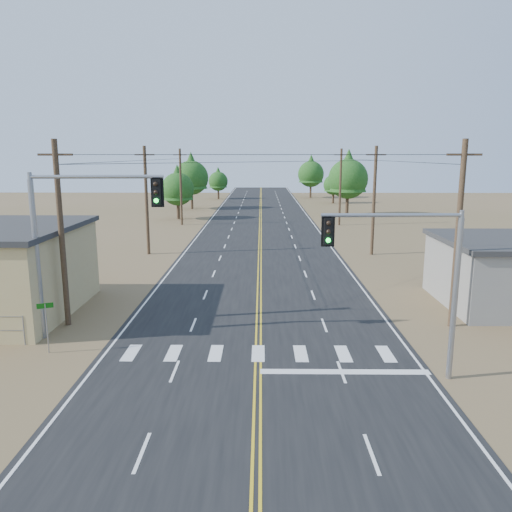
{
  "coord_description": "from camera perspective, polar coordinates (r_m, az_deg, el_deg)",
  "views": [
    {
      "loc": [
        0.14,
        -14.07,
        9.19
      ],
      "look_at": [
        -0.17,
        13.91,
        3.5
      ],
      "focal_mm": 35.0,
      "sensor_mm": 36.0,
      "label": 1
    }
  ],
  "objects": [
    {
      "name": "tree_left_mid",
      "position": [
        86.98,
        -7.41,
        9.26
      ],
      "size": [
        5.83,
        5.83,
        9.72
      ],
      "color": "#3F2D1E",
      "rests_on": "ground"
    },
    {
      "name": "ground",
      "position": [
        16.81,
        0.06,
        -21.65
      ],
      "size": [
        220.0,
        220.0,
        0.0
      ],
      "primitive_type": "plane",
      "color": "brown",
      "rests_on": "ground"
    },
    {
      "name": "utility_pole_left_mid",
      "position": [
        47.46,
        -12.41,
        6.3
      ],
      "size": [
        1.8,
        0.3,
        10.0
      ],
      "color": "#4C3826",
      "rests_on": "ground"
    },
    {
      "name": "tree_right_mid",
      "position": [
        97.88,
        8.86,
        8.27
      ],
      "size": [
        3.86,
        3.86,
        6.44
      ],
      "color": "#3F2D1E",
      "rests_on": "ground"
    },
    {
      "name": "tree_left_near",
      "position": [
        73.32,
        -8.95,
        7.93
      ],
      "size": [
        4.73,
        4.73,
        7.88
      ],
      "color": "#3F2D1E",
      "rests_on": "ground"
    },
    {
      "name": "utility_pole_left_near",
      "position": [
        28.45,
        -21.36,
        2.47
      ],
      "size": [
        1.8,
        0.3,
        10.0
      ],
      "color": "#4C3826",
      "rests_on": "ground"
    },
    {
      "name": "tree_right_near",
      "position": [
        78.49,
        10.49,
        9.11
      ],
      "size": [
        6.07,
        6.07,
        10.12
      ],
      "color": "#3F2D1E",
      "rests_on": "ground"
    },
    {
      "name": "utility_pole_right_near",
      "position": [
        28.35,
        22.08,
        2.39
      ],
      "size": [
        1.8,
        0.3,
        10.0
      ],
      "color": "#4C3826",
      "rests_on": "ground"
    },
    {
      "name": "utility_pole_left_far",
      "position": [
        67.05,
        -8.59,
        7.88
      ],
      "size": [
        1.8,
        0.3,
        10.0
      ],
      "color": "#4C3826",
      "rests_on": "ground"
    },
    {
      "name": "utility_pole_right_far",
      "position": [
        67.0,
        9.61,
        7.85
      ],
      "size": [
        1.8,
        0.3,
        10.0
      ],
      "color": "#4C3826",
      "rests_on": "ground"
    },
    {
      "name": "tree_left_far",
      "position": [
        106.52,
        -4.35,
        8.73
      ],
      "size": [
        4.05,
        4.05,
        6.76
      ],
      "color": "#3F2D1E",
      "rests_on": "ground"
    },
    {
      "name": "signal_mast_right",
      "position": [
        20.97,
        17.99,
        -1.27
      ],
      "size": [
        5.64,
        0.47,
        7.06
      ],
      "rotation": [
        0.0,
        0.0,
        0.02
      ],
      "color": "gray",
      "rests_on": "ground"
    },
    {
      "name": "street_sign",
      "position": [
        25.39,
        -22.85,
        -6.74
      ],
      "size": [
        0.68,
        0.31,
        2.45
      ],
      "rotation": [
        0.0,
        0.0,
        0.4
      ],
      "color": "gray",
      "rests_on": "ground"
    },
    {
      "name": "signal_mast_left",
      "position": [
        26.15,
        -20.25,
        2.97
      ],
      "size": [
        6.51,
        0.7,
        8.38
      ],
      "rotation": [
        0.0,
        0.0,
        0.06
      ],
      "color": "gray",
      "rests_on": "ground"
    },
    {
      "name": "utility_pole_right_mid",
      "position": [
        47.4,
        13.33,
        6.25
      ],
      "size": [
        1.8,
        0.3,
        10.0
      ],
      "color": "#4C3826",
      "rests_on": "ground"
    },
    {
      "name": "road",
      "position": [
        45.02,
        0.44,
        -0.28
      ],
      "size": [
        15.0,
        200.0,
        0.02
      ],
      "primitive_type": "cube",
      "color": "black",
      "rests_on": "ground"
    },
    {
      "name": "tree_right_far",
      "position": [
        109.7,
        6.3,
        9.59
      ],
      "size": [
        5.59,
        5.59,
        9.31
      ],
      "color": "#3F2D1E",
      "rests_on": "ground"
    }
  ]
}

